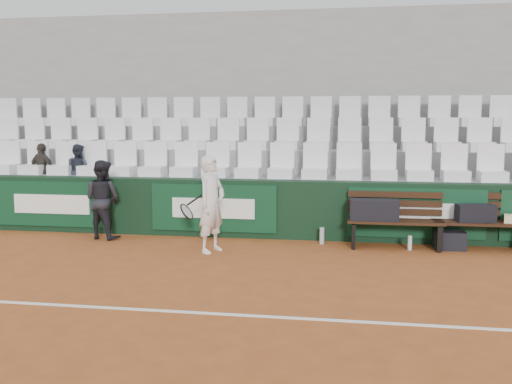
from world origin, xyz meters
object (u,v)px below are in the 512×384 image
Objects in this scene: sports_bag_ground at (450,240)px; spectator_b at (41,147)px; sports_bag_left at (374,210)px; water_bottle_near at (322,236)px; sports_bag_right at (475,213)px; ball_kid at (102,199)px; bench_left at (395,234)px; bench_right at (481,236)px; tennis_player at (211,204)px; water_bottle_far at (410,243)px; spectator_c at (77,147)px.

sports_bag_ground is 7.63m from spectator_b.
water_bottle_near is (-0.83, 0.12, -0.48)m from sports_bag_left.
sports_bag_right is 0.43× the size of ball_kid.
bench_left is 0.51m from sports_bag_left.
ball_kid is 2.15m from spectator_b.
spectator_b reaches higher than sports_bag_ground.
sports_bag_left is (-1.67, -0.09, 0.39)m from bench_right.
tennis_player is 1.44× the size of spectator_b.
bench_left is at bearing -5.36° from water_bottle_near.
water_bottle_far is at bearing -9.51° from water_bottle_near.
sports_bag_ground is 2.02m from water_bottle_near.
sports_bag_right is 6.14m from ball_kid.
sports_bag_ground is 6.91m from spectator_c.
sports_bag_right is at bearing 6.70° from sports_bag_ground.
sports_bag_ground is 2.02× the size of water_bottle_far.
sports_bag_ground is (-0.48, -0.05, -0.08)m from bench_right.
sports_bag_left is at bearing -174.61° from spectator_c.
spectator_b is at bearing 173.46° from bench_right.
bench_right is 1.00× the size of tennis_player.
sports_bag_right is 4.13m from tennis_player.
spectator_c is (-0.94, 1.04, 0.83)m from ball_kid.
spectator_b is (-6.59, 0.99, 1.29)m from bench_left.
bench_left is at bearing 1.48° from sports_bag_left.
spectator_b reaches higher than bench_right.
water_bottle_far is at bearing -168.65° from sports_bag_right.
sports_bag_right is at bearing -173.95° from spectator_b.
bench_left is 1.97× the size of sports_bag_left.
water_bottle_far is (1.39, -0.23, -0.02)m from water_bottle_near.
tennis_player is at bearing -168.28° from sports_bag_ground.
tennis_player is 4.22m from spectator_b.
sports_bag_left is at bearing -176.84° from bench_right.
bench_left reaches higher than water_bottle_near.
water_bottle_near is at bearing 171.88° from sports_bag_left.
spectator_b is at bearing 155.46° from tennis_player.
ball_kid is at bearing -179.56° from sports_bag_left.
water_bottle_far is 0.23× the size of spectator_b.
water_bottle_far is 5.17m from ball_kid.
spectator_b is at bearing 170.76° from water_bottle_near.
water_bottle_near is 1.96m from tennis_player.
spectator_c reaches higher than sports_bag_right.
water_bottle_near is 0.27× the size of spectator_b.
spectator_c is (-5.51, 1.00, 0.90)m from sports_bag_left.
water_bottle_far is at bearing -176.58° from spectator_b.
sports_bag_right is 7.20m from spectator_c.
sports_bag_left is 3.25× the size of water_bottle_far.
tennis_player is at bearing 168.18° from spectator_b.
water_bottle_far is at bearing -165.93° from sports_bag_ground.
spectator_c is at bearing -32.83° from ball_kid.
bench_left is 1.44× the size of spectator_b.
water_bottle_far is 0.23× the size of spectator_c.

